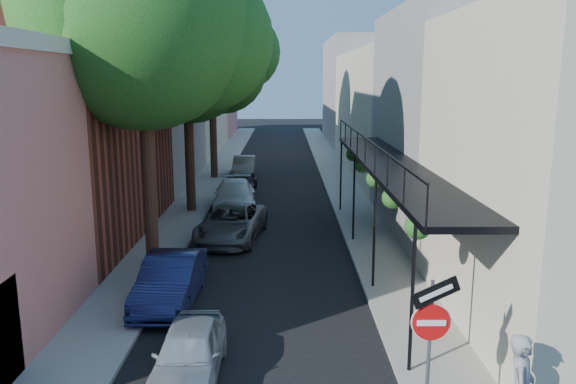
{
  "coord_description": "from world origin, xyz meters",
  "views": [
    {
      "loc": [
        0.61,
        -8.06,
        6.29
      ],
      "look_at": [
        0.74,
        9.07,
        2.8
      ],
      "focal_mm": 35.0,
      "sensor_mm": 36.0,
      "label": 1
    }
  ],
  "objects_px": {
    "parked_car_b": "(171,280)",
    "oak_far": "(219,45)",
    "parked_car_d": "(235,196)",
    "parked_car_f": "(244,167)",
    "sign_post": "(431,328)",
    "parked_car_e": "(243,181)",
    "parked_car_c": "(232,223)",
    "oak_mid": "(196,61)",
    "oak_near": "(157,26)",
    "parked_car_a": "(189,353)"
  },
  "relations": [
    {
      "from": "parked_car_b",
      "to": "oak_far",
      "type": "bearing_deg",
      "value": 93.46
    },
    {
      "from": "parked_car_d",
      "to": "parked_car_f",
      "type": "bearing_deg",
      "value": 87.02
    },
    {
      "from": "sign_post",
      "to": "parked_car_e",
      "type": "xyz_separation_m",
      "value": [
        -4.83,
        21.97,
        -1.45
      ]
    },
    {
      "from": "sign_post",
      "to": "parked_car_d",
      "type": "height_order",
      "value": "sign_post"
    },
    {
      "from": "parked_car_b",
      "to": "sign_post",
      "type": "bearing_deg",
      "value": -44.96
    },
    {
      "from": "parked_car_c",
      "to": "parked_car_d",
      "type": "xyz_separation_m",
      "value": [
        -0.32,
        5.12,
        0.03
      ]
    },
    {
      "from": "oak_mid",
      "to": "parked_car_e",
      "type": "relative_size",
      "value": 2.98
    },
    {
      "from": "sign_post",
      "to": "oak_near",
      "type": "bearing_deg",
      "value": 125.09
    },
    {
      "from": "sign_post",
      "to": "parked_car_b",
      "type": "xyz_separation_m",
      "value": [
        -5.76,
        6.02,
        -1.35
      ]
    },
    {
      "from": "oak_mid",
      "to": "parked_car_e",
      "type": "height_order",
      "value": "oak_mid"
    },
    {
      "from": "parked_car_d",
      "to": "parked_car_e",
      "type": "bearing_deg",
      "value": 84.46
    },
    {
      "from": "oak_near",
      "to": "parked_car_f",
      "type": "bearing_deg",
      "value": 85.43
    },
    {
      "from": "oak_mid",
      "to": "parked_car_f",
      "type": "xyz_separation_m",
      "value": [
        1.46,
        9.64,
        -6.41
      ]
    },
    {
      "from": "sign_post",
      "to": "parked_car_b",
      "type": "bearing_deg",
      "value": 133.71
    },
    {
      "from": "parked_car_d",
      "to": "parked_car_f",
      "type": "height_order",
      "value": "parked_car_d"
    },
    {
      "from": "oak_near",
      "to": "parked_car_f",
      "type": "relative_size",
      "value": 2.89
    },
    {
      "from": "sign_post",
      "to": "parked_car_d",
      "type": "xyz_separation_m",
      "value": [
        -4.94,
        17.55,
        -1.34
      ]
    },
    {
      "from": "oak_mid",
      "to": "parked_car_c",
      "type": "distance_m",
      "value": 8.24
    },
    {
      "from": "sign_post",
      "to": "oak_mid",
      "type": "relative_size",
      "value": 0.29
    },
    {
      "from": "parked_car_c",
      "to": "parked_car_d",
      "type": "relative_size",
      "value": 1.0
    },
    {
      "from": "sign_post",
      "to": "parked_car_a",
      "type": "xyz_separation_m",
      "value": [
        -4.56,
        1.91,
        -1.45
      ]
    },
    {
      "from": "sign_post",
      "to": "parked_car_f",
      "type": "height_order",
      "value": "sign_post"
    },
    {
      "from": "sign_post",
      "to": "parked_car_c",
      "type": "height_order",
      "value": "sign_post"
    },
    {
      "from": "oak_mid",
      "to": "oak_far",
      "type": "bearing_deg",
      "value": 89.59
    },
    {
      "from": "parked_car_c",
      "to": "parked_car_f",
      "type": "height_order",
      "value": "parked_car_c"
    },
    {
      "from": "oak_near",
      "to": "parked_car_a",
      "type": "height_order",
      "value": "oak_near"
    },
    {
      "from": "oak_mid",
      "to": "parked_car_e",
      "type": "bearing_deg",
      "value": 69.64
    },
    {
      "from": "parked_car_b",
      "to": "parked_car_d",
      "type": "xyz_separation_m",
      "value": [
        0.82,
        11.53,
        0.01
      ]
    },
    {
      "from": "sign_post",
      "to": "oak_mid",
      "type": "height_order",
      "value": "oak_mid"
    },
    {
      "from": "oak_far",
      "to": "oak_mid",
      "type": "bearing_deg",
      "value": -90.41
    },
    {
      "from": "parked_car_f",
      "to": "oak_mid",
      "type": "bearing_deg",
      "value": -98.89
    },
    {
      "from": "sign_post",
      "to": "parked_car_f",
      "type": "xyz_separation_m",
      "value": [
        -5.12,
        26.89,
        -1.39
      ]
    },
    {
      "from": "oak_far",
      "to": "parked_car_f",
      "type": "height_order",
      "value": "oak_far"
    },
    {
      "from": "oak_far",
      "to": "parked_car_f",
      "type": "bearing_deg",
      "value": 23.17
    },
    {
      "from": "sign_post",
      "to": "parked_car_d",
      "type": "bearing_deg",
      "value": 105.73
    },
    {
      "from": "oak_near",
      "to": "parked_car_f",
      "type": "distance_m",
      "value": 19.08
    },
    {
      "from": "parked_car_d",
      "to": "parked_car_c",
      "type": "bearing_deg",
      "value": -90.43
    },
    {
      "from": "oak_near",
      "to": "parked_car_a",
      "type": "bearing_deg",
      "value": -75.07
    },
    {
      "from": "oak_far",
      "to": "parked_car_c",
      "type": "relative_size",
      "value": 2.47
    },
    {
      "from": "sign_post",
      "to": "oak_far",
      "type": "height_order",
      "value": "oak_far"
    },
    {
      "from": "oak_near",
      "to": "parked_car_b",
      "type": "relative_size",
      "value": 2.74
    },
    {
      "from": "parked_car_d",
      "to": "parked_car_a",
      "type": "bearing_deg",
      "value": -92.65
    },
    {
      "from": "oak_mid",
      "to": "parked_car_b",
      "type": "height_order",
      "value": "oak_mid"
    },
    {
      "from": "parked_car_d",
      "to": "parked_car_f",
      "type": "distance_m",
      "value": 9.34
    },
    {
      "from": "parked_car_d",
      "to": "parked_car_f",
      "type": "xyz_separation_m",
      "value": [
        -0.18,
        9.34,
        -0.05
      ]
    },
    {
      "from": "sign_post",
      "to": "oak_mid",
      "type": "distance_m",
      "value": 19.14
    },
    {
      "from": "sign_post",
      "to": "parked_car_f",
      "type": "bearing_deg",
      "value": 100.78
    },
    {
      "from": "parked_car_b",
      "to": "parked_car_c",
      "type": "xyz_separation_m",
      "value": [
        1.14,
        6.41,
        -0.02
      ]
    },
    {
      "from": "parked_car_a",
      "to": "parked_car_d",
      "type": "relative_size",
      "value": 0.72
    },
    {
      "from": "parked_car_a",
      "to": "parked_car_d",
      "type": "height_order",
      "value": "parked_car_d"
    }
  ]
}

